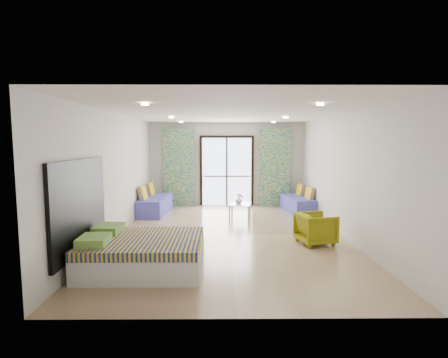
{
  "coord_description": "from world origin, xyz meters",
  "views": [
    {
      "loc": [
        -0.19,
        -7.66,
        2.08
      ],
      "look_at": [
        -0.11,
        1.02,
        1.15
      ],
      "focal_mm": 28.0,
      "sensor_mm": 36.0,
      "label": 1
    }
  ],
  "objects_px": {
    "bed": "(142,253)",
    "daybed_left": "(155,204)",
    "daybed_right": "(298,203)",
    "armchair": "(316,227)",
    "coffee_table": "(240,205)"
  },
  "relations": [
    {
      "from": "bed",
      "to": "coffee_table",
      "type": "height_order",
      "value": "coffee_table"
    },
    {
      "from": "bed",
      "to": "coffee_table",
      "type": "relative_size",
      "value": 2.78
    },
    {
      "from": "bed",
      "to": "daybed_right",
      "type": "xyz_separation_m",
      "value": [
        3.59,
        4.71,
        -0.03
      ]
    },
    {
      "from": "coffee_table",
      "to": "armchair",
      "type": "height_order",
      "value": "armchair"
    },
    {
      "from": "daybed_right",
      "to": "daybed_left",
      "type": "bearing_deg",
      "value": 175.87
    },
    {
      "from": "daybed_right",
      "to": "armchair",
      "type": "bearing_deg",
      "value": -104.1
    },
    {
      "from": "daybed_left",
      "to": "bed",
      "type": "bearing_deg",
      "value": -78.44
    },
    {
      "from": "bed",
      "to": "coffee_table",
      "type": "xyz_separation_m",
      "value": [
        1.81,
        3.87,
        0.07
      ]
    },
    {
      "from": "bed",
      "to": "daybed_left",
      "type": "distance_m",
      "value": 4.49
    },
    {
      "from": "daybed_left",
      "to": "coffee_table",
      "type": "xyz_separation_m",
      "value": [
        2.45,
        -0.57,
        0.08
      ]
    },
    {
      "from": "bed",
      "to": "armchair",
      "type": "xyz_separation_m",
      "value": [
        3.22,
        1.4,
        0.08
      ]
    },
    {
      "from": "coffee_table",
      "to": "bed",
      "type": "bearing_deg",
      "value": -115.05
    },
    {
      "from": "bed",
      "to": "daybed_left",
      "type": "bearing_deg",
      "value": 98.2
    },
    {
      "from": "coffee_table",
      "to": "armchair",
      "type": "distance_m",
      "value": 2.85
    },
    {
      "from": "daybed_left",
      "to": "daybed_right",
      "type": "relative_size",
      "value": 1.07
    }
  ]
}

